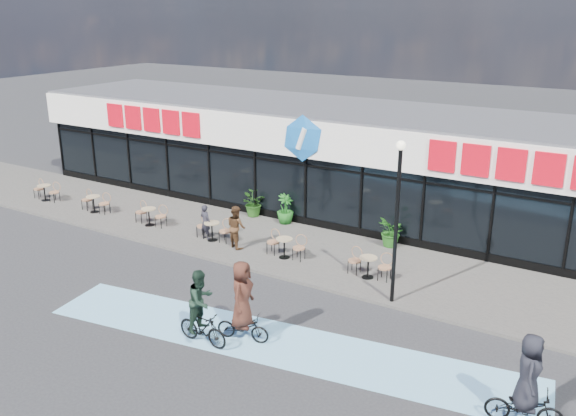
% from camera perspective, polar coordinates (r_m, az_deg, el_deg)
% --- Properties ---
extents(ground, '(120.00, 120.00, 0.00)m').
position_cam_1_polar(ground, '(20.26, -8.30, -7.53)').
color(ground, '#28282B').
rests_on(ground, ground).
extents(sidewalk, '(44.00, 5.00, 0.10)m').
position_cam_1_polar(sidewalk, '(23.56, -1.38, -3.39)').
color(sidewalk, '#55514B').
rests_on(sidewalk, ground).
extents(bike_lane, '(14.17, 4.13, 0.01)m').
position_cam_1_polar(bike_lane, '(17.10, -0.89, -12.54)').
color(bike_lane, '#78BCE3').
rests_on(bike_lane, ground).
extents(building, '(30.60, 6.57, 4.75)m').
position_cam_1_polar(building, '(27.38, 4.73, 4.71)').
color(building, black).
rests_on(building, ground).
extents(lamp_post, '(0.28, 0.28, 5.06)m').
position_cam_1_polar(lamp_post, '(18.21, 10.18, -0.08)').
color(lamp_post, black).
rests_on(lamp_post, sidewalk).
extents(bistro_set_0, '(1.54, 0.62, 0.90)m').
position_cam_1_polar(bistro_set_0, '(30.73, -21.69, 1.53)').
color(bistro_set_0, tan).
rests_on(bistro_set_0, sidewalk).
extents(bistro_set_1, '(1.54, 0.62, 0.90)m').
position_cam_1_polar(bistro_set_1, '(28.25, -17.59, 0.57)').
color(bistro_set_1, tan).
rests_on(bistro_set_1, sidewalk).
extents(bistro_set_2, '(1.54, 0.62, 0.90)m').
position_cam_1_polar(bistro_set_2, '(25.94, -12.74, -0.58)').
color(bistro_set_2, tan).
rests_on(bistro_set_2, sidewalk).
extents(bistro_set_3, '(1.54, 0.62, 0.90)m').
position_cam_1_polar(bistro_set_3, '(23.87, -6.99, -1.92)').
color(bistro_set_3, tan).
rests_on(bistro_set_3, sidewalk).
extents(bistro_set_4, '(1.54, 0.62, 0.90)m').
position_cam_1_polar(bistro_set_4, '(22.10, -0.22, -3.48)').
color(bistro_set_4, tan).
rests_on(bistro_set_4, sidewalk).
extents(bistro_set_5, '(1.54, 0.62, 0.90)m').
position_cam_1_polar(bistro_set_5, '(20.70, 7.61, -5.22)').
color(bistro_set_5, tan).
rests_on(bistro_set_5, sidewalk).
extents(potted_plant_left, '(0.84, 0.84, 1.25)m').
position_cam_1_polar(potted_plant_left, '(25.44, -0.26, -0.09)').
color(potted_plant_left, '#195819').
rests_on(potted_plant_left, sidewalk).
extents(potted_plant_mid, '(1.13, 1.01, 1.16)m').
position_cam_1_polar(potted_plant_mid, '(26.36, -3.39, 0.45)').
color(potted_plant_mid, '#225117').
rests_on(potted_plant_mid, sidewalk).
extents(potted_plant_right, '(1.37, 1.39, 1.17)m').
position_cam_1_polar(potted_plant_right, '(23.29, 9.67, -2.25)').
color(potted_plant_right, '#215A19').
rests_on(potted_plant_right, sidewalk).
extents(patron_left, '(0.56, 0.42, 1.40)m').
position_cam_1_polar(patron_left, '(23.92, -7.73, -1.29)').
color(patron_left, '#222129').
rests_on(patron_left, sidewalk).
extents(patron_right, '(0.98, 0.89, 1.63)m').
position_cam_1_polar(patron_right, '(22.93, -4.87, -1.76)').
color(patron_right, '#4B2F1A').
rests_on(patron_right, sidewalk).
extents(cyclist_a, '(1.59, 1.04, 2.35)m').
position_cam_1_polar(cyclist_a, '(16.81, -4.29, -9.20)').
color(cyclist_a, black).
rests_on(cyclist_a, ground).
extents(cyclist_b, '(1.74, 0.96, 2.22)m').
position_cam_1_polar(cyclist_b, '(14.72, 21.42, -15.54)').
color(cyclist_b, black).
rests_on(cyclist_b, ground).
extents(cyclist_c, '(1.62, 0.86, 2.19)m').
position_cam_1_polar(cyclist_c, '(16.77, -8.08, -9.64)').
color(cyclist_c, black).
rests_on(cyclist_c, ground).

